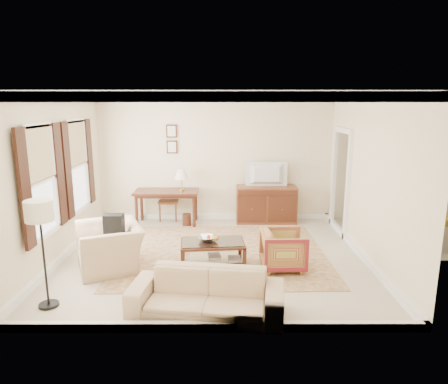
{
  "coord_description": "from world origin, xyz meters",
  "views": [
    {
      "loc": [
        0.19,
        -6.91,
        2.76
      ],
      "look_at": [
        0.2,
        0.3,
        1.15
      ],
      "focal_mm": 32.0,
      "sensor_mm": 36.0,
      "label": 1
    }
  ],
  "objects_px": {
    "club_armchair": "(109,239)",
    "striped_armchair": "(283,248)",
    "writing_desk": "(167,195)",
    "sideboard": "(266,204)",
    "sofa": "(206,287)",
    "coffee_table": "(213,247)",
    "tv": "(267,167)"
  },
  "relations": [
    {
      "from": "club_armchair",
      "to": "striped_armchair",
      "type": "bearing_deg",
      "value": 65.32
    },
    {
      "from": "writing_desk",
      "to": "striped_armchair",
      "type": "bearing_deg",
      "value": -48.03
    },
    {
      "from": "writing_desk",
      "to": "sideboard",
      "type": "distance_m",
      "value": 2.33
    },
    {
      "from": "writing_desk",
      "to": "sofa",
      "type": "xyz_separation_m",
      "value": [
        1.08,
        -4.1,
        -0.29
      ]
    },
    {
      "from": "coffee_table",
      "to": "striped_armchair",
      "type": "height_order",
      "value": "striped_armchair"
    },
    {
      "from": "striped_armchair",
      "to": "sofa",
      "type": "relative_size",
      "value": 0.37
    },
    {
      "from": "sideboard",
      "to": "coffee_table",
      "type": "distance_m",
      "value": 2.91
    },
    {
      "from": "tv",
      "to": "coffee_table",
      "type": "relative_size",
      "value": 0.82
    },
    {
      "from": "tv",
      "to": "writing_desk",
      "type": "bearing_deg",
      "value": 3.56
    },
    {
      "from": "striped_armchair",
      "to": "sofa",
      "type": "distance_m",
      "value": 1.96
    },
    {
      "from": "tv",
      "to": "striped_armchair",
      "type": "height_order",
      "value": "tv"
    },
    {
      "from": "writing_desk",
      "to": "sofa",
      "type": "bearing_deg",
      "value": -75.17
    },
    {
      "from": "writing_desk",
      "to": "striped_armchair",
      "type": "distance_m",
      "value": 3.49
    },
    {
      "from": "striped_armchair",
      "to": "sideboard",
      "type": "bearing_deg",
      "value": -1.42
    },
    {
      "from": "writing_desk",
      "to": "striped_armchair",
      "type": "xyz_separation_m",
      "value": [
        2.32,
        -2.58,
        -0.32
      ]
    },
    {
      "from": "striped_armchair",
      "to": "club_armchair",
      "type": "relative_size",
      "value": 0.64
    },
    {
      "from": "writing_desk",
      "to": "coffee_table",
      "type": "height_order",
      "value": "writing_desk"
    },
    {
      "from": "striped_armchair",
      "to": "sofa",
      "type": "bearing_deg",
      "value": 139.17
    },
    {
      "from": "striped_armchair",
      "to": "club_armchair",
      "type": "bearing_deg",
      "value": 87.23
    },
    {
      "from": "tv",
      "to": "sofa",
      "type": "bearing_deg",
      "value": 73.83
    },
    {
      "from": "tv",
      "to": "sofa",
      "type": "distance_m",
      "value": 4.51
    },
    {
      "from": "tv",
      "to": "club_armchair",
      "type": "xyz_separation_m",
      "value": [
        -2.94,
        -2.67,
        -0.82
      ]
    },
    {
      "from": "sideboard",
      "to": "sofa",
      "type": "distance_m",
      "value": 4.44
    },
    {
      "from": "sideboard",
      "to": "club_armchair",
      "type": "height_order",
      "value": "club_armchair"
    },
    {
      "from": "sideboard",
      "to": "sofa",
      "type": "height_order",
      "value": "sideboard"
    },
    {
      "from": "club_armchair",
      "to": "sofa",
      "type": "height_order",
      "value": "club_armchair"
    },
    {
      "from": "writing_desk",
      "to": "club_armchair",
      "type": "bearing_deg",
      "value": -103.97
    },
    {
      "from": "coffee_table",
      "to": "sofa",
      "type": "xyz_separation_m",
      "value": [
        -0.04,
        -1.6,
        0.04
      ]
    },
    {
      "from": "striped_armchair",
      "to": "club_armchair",
      "type": "distance_m",
      "value": 2.95
    },
    {
      "from": "striped_armchair",
      "to": "club_armchair",
      "type": "xyz_separation_m",
      "value": [
        -2.95,
        0.06,
        0.14
      ]
    },
    {
      "from": "sofa",
      "to": "tv",
      "type": "bearing_deg",
      "value": 81.48
    },
    {
      "from": "tv",
      "to": "sofa",
      "type": "height_order",
      "value": "tv"
    }
  ]
}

